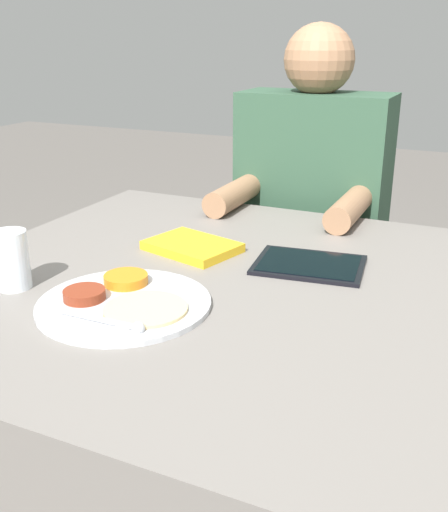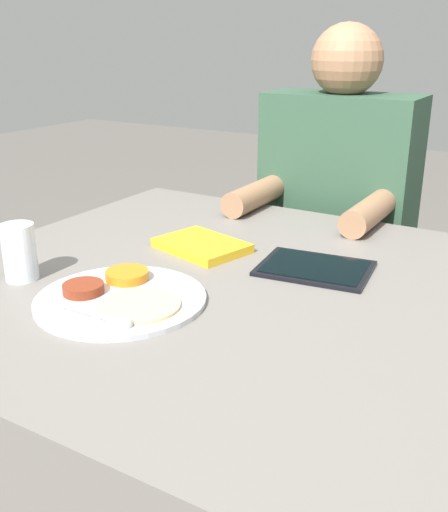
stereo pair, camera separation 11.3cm
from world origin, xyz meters
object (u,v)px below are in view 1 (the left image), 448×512
Objects in this scene: tablet_device at (309,265)px; thali_tray at (123,302)px; red_notebook at (192,247)px; drinking_glass at (12,260)px; person_diner at (308,253)px.

thali_tray is at bearing -127.11° from tablet_device.
drinking_glass is (-0.21, -0.33, 0.05)m from red_notebook.
tablet_device is 0.61m from person_diner.
red_notebook is at bearing -176.75° from tablet_device.
tablet_device is at bearing 52.89° from thali_tray.
red_notebook is at bearing 56.83° from drinking_glass.
drinking_glass reaches higher than thali_tray.
red_notebook is (-0.02, 0.31, 0.00)m from thali_tray.
thali_tray reaches higher than tablet_device.
person_diner is at bearing 80.08° from red_notebook.
red_notebook is 0.62m from person_diner.
thali_tray is 0.41m from tablet_device.
person_diner reaches higher than drinking_glass.
thali_tray is 1.39× the size of red_notebook.
thali_tray is 1.28× the size of tablet_device.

